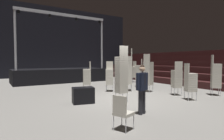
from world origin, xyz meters
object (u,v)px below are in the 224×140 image
object	(u,v)px
chair_stack_mid_right	(87,76)
chair_stack_mid_centre	(133,72)
chair_stack_front_left	(148,73)
chair_stack_rear_left	(139,73)
chair_stack_mid_left	(128,70)
chair_stack_rear_centre	(110,76)
man_with_tie	(142,86)
chair_stack_rear_right	(190,82)
chair_stack_front_right	(121,74)
chair_stack_aisle_left	(216,75)
chair_stack_aisle_right	(177,78)
stage_riser	(60,74)
loose_chair_near_man	(122,111)
equipment_road_case	(83,95)

from	to	relation	value
chair_stack_mid_right	chair_stack_mid_centre	bearing A→B (deg)	-45.96
chair_stack_front_left	chair_stack_rear_left	size ratio (longest dim) A/B	1.13
chair_stack_mid_left	chair_stack_mid_right	bearing A→B (deg)	96.69
chair_stack_rear_centre	man_with_tie	bearing A→B (deg)	104.85
chair_stack_rear_left	chair_stack_rear_right	xyz separation A→B (m)	(-0.98, -4.70, -0.13)
chair_stack_front_right	chair_stack_mid_left	bearing A→B (deg)	49.71
chair_stack_front_left	chair_stack_aisle_left	world-z (taller)	chair_stack_front_left
man_with_tie	chair_stack_aisle_right	bearing A→B (deg)	-174.06
chair_stack_front_right	chair_stack_mid_centre	distance (m)	7.77
chair_stack_front_right	chair_stack_rear_centre	xyz separation A→B (m)	(1.05, 2.65, -0.34)
chair_stack_rear_centre	chair_stack_aisle_left	distance (m)	5.75
stage_riser	man_with_tie	xyz separation A→B (m)	(-0.67, -11.27, 0.31)
chair_stack_rear_centre	chair_stack_rear_right	bearing A→B (deg)	148.28
chair_stack_rear_right	chair_stack_aisle_left	bearing A→B (deg)	117.01
chair_stack_mid_right	loose_chair_near_man	xyz separation A→B (m)	(-1.95, -6.23, -0.37)
chair_stack_front_left	chair_stack_mid_left	bearing A→B (deg)	-152.02
stage_riser	equipment_road_case	distance (m)	8.81
chair_stack_front_left	equipment_road_case	size ratio (longest dim) A/B	2.47
man_with_tie	chair_stack_mid_centre	world-z (taller)	chair_stack_mid_centre
chair_stack_front_right	loose_chair_near_man	bearing A→B (deg)	-122.06
chair_stack_mid_centre	chair_stack_aisle_right	size ratio (longest dim) A/B	1.00
chair_stack_front_right	chair_stack_aisle_left	distance (m)	5.26
chair_stack_rear_centre	chair_stack_aisle_left	world-z (taller)	chair_stack_aisle_left
equipment_road_case	chair_stack_rear_centre	bearing A→B (deg)	37.26
chair_stack_rear_centre	loose_chair_near_man	distance (m)	6.28
stage_riser	chair_stack_aisle_left	distance (m)	11.87
chair_stack_mid_left	chair_stack_front_right	bearing A→B (deg)	171.99
chair_stack_aisle_left	loose_chair_near_man	xyz separation A→B (m)	(-7.06, -1.35, -0.53)
man_with_tie	chair_stack_mid_left	bearing A→B (deg)	-139.34
chair_stack_mid_centre	chair_stack_rear_centre	bearing A→B (deg)	125.30
chair_stack_front_right	stage_riser	bearing A→B (deg)	92.64
stage_riser	equipment_road_case	world-z (taller)	stage_riser
chair_stack_rear_right	chair_stack_aisle_right	bearing A→B (deg)	-175.45
chair_stack_front_left	chair_stack_rear_left	world-z (taller)	chair_stack_front_left
chair_stack_rear_right	chair_stack_aisle_left	distance (m)	2.16
chair_stack_mid_right	chair_stack_rear_right	world-z (taller)	chair_stack_mid_right
man_with_tie	loose_chair_near_man	world-z (taller)	man_with_tie
loose_chair_near_man	chair_stack_mid_centre	bearing A→B (deg)	119.30
chair_stack_rear_right	loose_chair_near_man	xyz separation A→B (m)	(-4.91, -1.38, -0.33)
chair_stack_mid_right	equipment_road_case	world-z (taller)	chair_stack_mid_right
man_with_tie	chair_stack_aisle_right	xyz separation A→B (m)	(3.93, 1.65, -0.05)
chair_stack_mid_left	chair_stack_rear_centre	distance (m)	1.21
chair_stack_rear_left	loose_chair_near_man	xyz separation A→B (m)	(-5.89, -6.08, -0.45)
chair_stack_mid_left	man_with_tie	bearing A→B (deg)	-176.80
chair_stack_front_left	chair_stack_mid_centre	distance (m)	4.97
chair_stack_mid_centre	loose_chair_near_man	xyz separation A→B (m)	(-7.32, -8.50, -0.37)
chair_stack_front_left	chair_stack_front_right	xyz separation A→B (m)	(-2.91, -1.33, 0.13)
chair_stack_mid_centre	chair_stack_rear_left	world-z (taller)	chair_stack_rear_left
chair_stack_mid_left	chair_stack_rear_left	distance (m)	2.08
chair_stack_mid_centre	chair_stack_aisle_left	bearing A→B (deg)	177.85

